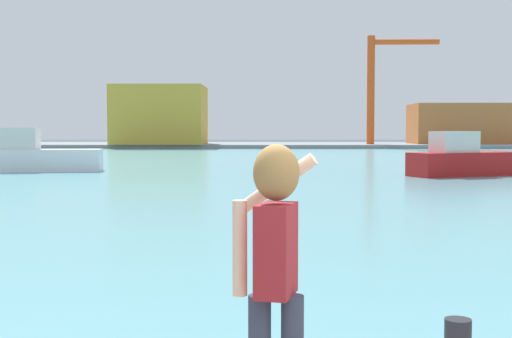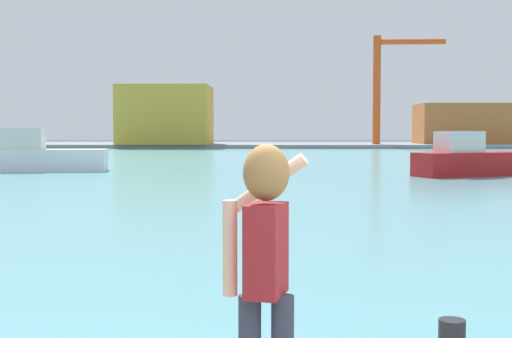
% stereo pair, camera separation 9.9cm
% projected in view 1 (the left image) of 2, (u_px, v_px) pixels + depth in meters
% --- Properties ---
extents(ground_plane, '(220.00, 220.00, 0.00)m').
position_uv_depth(ground_plane, '(282.00, 160.00, 53.51)').
color(ground_plane, '#334751').
extents(harbor_water, '(140.00, 100.00, 0.02)m').
position_uv_depth(harbor_water, '(282.00, 159.00, 55.51)').
color(harbor_water, '#599EA8').
rests_on(harbor_water, ground_plane).
extents(far_shore_dock, '(140.00, 20.00, 0.50)m').
position_uv_depth(far_shore_dock, '(277.00, 145.00, 95.42)').
color(far_shore_dock, gray).
rests_on(far_shore_dock, ground_plane).
extents(person_photographer, '(0.53, 0.57, 1.74)m').
position_uv_depth(person_photographer, '(275.00, 255.00, 4.17)').
color(person_photographer, '#2D3342').
rests_on(person_photographer, quay_promenade).
extents(boat_moored, '(7.97, 2.74, 2.48)m').
position_uv_depth(boat_moored, '(28.00, 156.00, 39.16)').
color(boat_moored, white).
rests_on(boat_moored, harbor_water).
extents(boat_moored_2, '(6.40, 4.22, 2.30)m').
position_uv_depth(boat_moored_2, '(464.00, 160.00, 35.45)').
color(boat_moored_2, '#B21919').
rests_on(boat_moored_2, harbor_water).
extents(warehouse_left, '(11.64, 9.64, 7.57)m').
position_uv_depth(warehouse_left, '(160.00, 115.00, 89.99)').
color(warehouse_left, gold).
rests_on(warehouse_left, far_shore_dock).
extents(warehouse_right, '(12.53, 8.21, 5.36)m').
position_uv_depth(warehouse_right, '(458.00, 124.00, 93.20)').
color(warehouse_right, '#B26633').
rests_on(warehouse_right, far_shore_dock).
extents(port_crane, '(9.21, 1.00, 14.00)m').
position_uv_depth(port_crane, '(379.00, 79.00, 89.23)').
color(port_crane, '#D84C19').
rests_on(port_crane, far_shore_dock).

